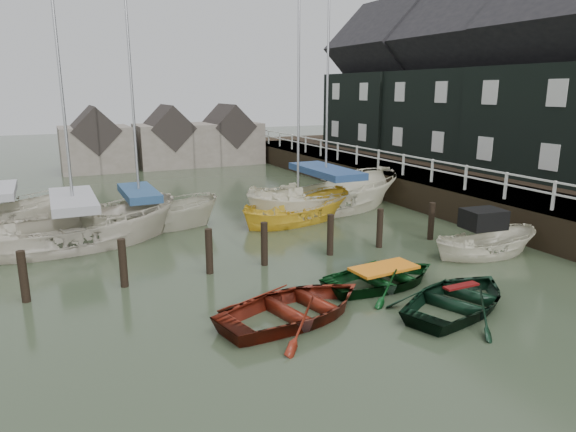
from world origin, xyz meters
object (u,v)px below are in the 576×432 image
sailboat_b (141,226)px  sailboat_d (325,209)px  motorboat (484,252)px  sailboat_c (298,220)px  rowboat_green (383,285)px  rowboat_dkgreen (459,308)px  sailboat_a (77,244)px  sailboat_e (3,225)px  rowboat_red (297,318)px

sailboat_b → sailboat_d: 8.23m
motorboat → sailboat_c: (-3.55, 6.94, -0.10)m
sailboat_c → motorboat: bearing=-167.0°
sailboat_b → sailboat_c: sailboat_b is taller
rowboat_green → sailboat_c: (1.10, 7.70, 0.02)m
sailboat_b → sailboat_d: size_ratio=0.78×
rowboat_green → rowboat_dkgreen: rowboat_dkgreen is taller
rowboat_dkgreen → sailboat_d: 11.22m
rowboat_green → sailboat_a: bearing=40.5°
rowboat_green → sailboat_b: size_ratio=0.34×
motorboat → sailboat_a: 14.19m
rowboat_dkgreen → sailboat_c: sailboat_c is taller
rowboat_dkgreen → sailboat_e: bearing=17.3°
sailboat_c → rowboat_red: bearing=139.2°
motorboat → rowboat_red: bearing=108.5°
sailboat_d → sailboat_c: bearing=113.1°
motorboat → sailboat_b: bearing=55.2°
rowboat_red → sailboat_c: sailboat_c is taller
motorboat → sailboat_c: bearing=33.8°
rowboat_red → motorboat: size_ratio=1.04×
rowboat_green → sailboat_a: 10.93m
rowboat_green → sailboat_c: size_ratio=0.34×
rowboat_red → rowboat_dkgreen: rowboat_red is taller
motorboat → sailboat_e: size_ratio=0.42×
rowboat_red → sailboat_c: bearing=-39.4°
motorboat → sailboat_d: bearing=17.8°
rowboat_green → sailboat_b: bearing=24.7°
sailboat_b → sailboat_e: (-5.09, 2.57, -0.00)m
motorboat → sailboat_b: size_ratio=0.37×
rowboat_red → sailboat_e: size_ratio=0.44×
rowboat_green → sailboat_e: 15.75m
sailboat_c → sailboat_b: bearing=60.5°
rowboat_dkgreen → rowboat_green: bearing=-0.4°
sailboat_b → sailboat_e: 5.70m
rowboat_green → motorboat: motorboat is taller
sailboat_a → sailboat_c: size_ratio=1.10×
rowboat_red → sailboat_d: 11.56m
rowboat_red → sailboat_c: (4.30, 8.58, 0.02)m
sailboat_d → sailboat_b: bearing=79.2°
rowboat_dkgreen → sailboat_a: sailboat_a is taller
rowboat_dkgreen → sailboat_e: sailboat_e is taller
rowboat_dkgreen → motorboat: 4.84m
rowboat_dkgreen → sailboat_d: size_ratio=0.28×
rowboat_green → motorboat: size_ratio=0.93×
rowboat_green → sailboat_a: size_ratio=0.31×
rowboat_dkgreen → sailboat_d: sailboat_d is taller
rowboat_dkgreen → sailboat_b: size_ratio=0.36×
rowboat_dkgreen → sailboat_e: 17.94m
rowboat_green → sailboat_e: sailboat_e is taller
sailboat_a → rowboat_red: bearing=-159.1°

